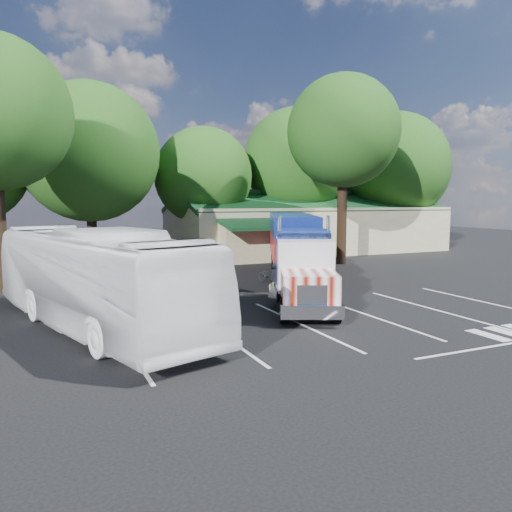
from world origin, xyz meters
name	(u,v)px	position (x,y,z in m)	size (l,w,h in m)	color
ground	(240,296)	(0.00, 0.00, 0.00)	(120.00, 120.00, 0.00)	black
event_hall	(305,227)	(13.74, 17.81, 2.21)	(24.20, 14.12, 5.55)	beige
tree_row_c	(89,152)	(-5.00, 16.20, 8.04)	(10.00, 10.00, 13.05)	black
tree_row_d	(203,176)	(4.00, 17.50, 6.58)	(8.00, 8.00, 10.60)	black
tree_row_e	(297,162)	(13.00, 18.00, 8.09)	(9.60, 9.60, 12.90)	black
tree_row_f	(395,167)	(23.00, 16.80, 7.79)	(10.40, 10.40, 13.00)	black
tree_near_right	(343,132)	(11.50, 8.50, 9.46)	(8.00, 8.00, 13.50)	black
semi_truck	(294,243)	(4.35, 2.56, 2.23)	(9.94, 18.06, 3.95)	black
woman	(275,279)	(1.60, -0.61, 0.80)	(0.59, 0.39, 1.61)	black
bicycle	(269,275)	(2.89, 2.80, 0.46)	(0.61, 1.74, 0.92)	black
tour_bus	(95,279)	(-7.01, -3.48, 1.81)	(3.04, 13.00, 3.62)	white
silver_sedan	(233,252)	(5.00, 13.52, 0.64)	(1.35, 3.86, 1.27)	#96979D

